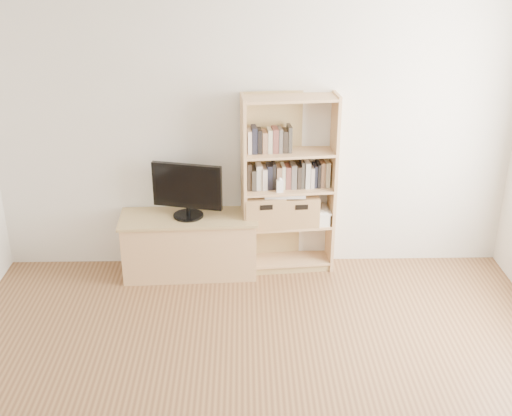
{
  "coord_description": "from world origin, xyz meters",
  "views": [
    {
      "loc": [
        -0.1,
        -2.79,
        2.88
      ],
      "look_at": [
        0.0,
        1.9,
        0.8
      ],
      "focal_mm": 45.0,
      "sensor_mm": 36.0,
      "label": 1
    }
  ],
  "objects_px": {
    "television": "(187,191)",
    "basket_left": "(264,210)",
    "bookshelf": "(288,186)",
    "baby_monitor": "(280,186)",
    "laptop": "(284,192)",
    "tv_stand": "(190,246)",
    "basket_right": "(299,209)"
  },
  "relations": [
    {
      "from": "television",
      "to": "basket_left",
      "type": "bearing_deg",
      "value": 18.33
    },
    {
      "from": "bookshelf",
      "to": "baby_monitor",
      "type": "bearing_deg",
      "value": -135.0
    },
    {
      "from": "baby_monitor",
      "to": "laptop",
      "type": "distance_m",
      "value": 0.13
    },
    {
      "from": "bookshelf",
      "to": "basket_left",
      "type": "relative_size",
      "value": 4.61
    },
    {
      "from": "tv_stand",
      "to": "basket_right",
      "type": "xyz_separation_m",
      "value": [
        0.97,
        0.08,
        0.32
      ]
    },
    {
      "from": "basket_left",
      "to": "bookshelf",
      "type": "bearing_deg",
      "value": -0.2
    },
    {
      "from": "baby_monitor",
      "to": "laptop",
      "type": "xyz_separation_m",
      "value": [
        0.05,
        0.08,
        -0.09
      ]
    },
    {
      "from": "basket_left",
      "to": "basket_right",
      "type": "distance_m",
      "value": 0.31
    },
    {
      "from": "television",
      "to": "basket_right",
      "type": "xyz_separation_m",
      "value": [
        0.97,
        0.08,
        -0.21
      ]
    },
    {
      "from": "bookshelf",
      "to": "basket_right",
      "type": "height_order",
      "value": "bookshelf"
    },
    {
      "from": "baby_monitor",
      "to": "basket_right",
      "type": "relative_size",
      "value": 0.33
    },
    {
      "from": "tv_stand",
      "to": "laptop",
      "type": "distance_m",
      "value": 0.97
    },
    {
      "from": "television",
      "to": "basket_left",
      "type": "distance_m",
      "value": 0.69
    },
    {
      "from": "tv_stand",
      "to": "bookshelf",
      "type": "bearing_deg",
      "value": 2.06
    },
    {
      "from": "television",
      "to": "basket_right",
      "type": "height_order",
      "value": "television"
    },
    {
      "from": "bookshelf",
      "to": "basket_right",
      "type": "distance_m",
      "value": 0.24
    },
    {
      "from": "tv_stand",
      "to": "baby_monitor",
      "type": "bearing_deg",
      "value": -4.49
    },
    {
      "from": "television",
      "to": "basket_right",
      "type": "relative_size",
      "value": 1.86
    },
    {
      "from": "baby_monitor",
      "to": "basket_right",
      "type": "height_order",
      "value": "baby_monitor"
    },
    {
      "from": "tv_stand",
      "to": "laptop",
      "type": "height_order",
      "value": "laptop"
    },
    {
      "from": "bookshelf",
      "to": "basket_right",
      "type": "bearing_deg",
      "value": -2.6
    },
    {
      "from": "bookshelf",
      "to": "basket_right",
      "type": "xyz_separation_m",
      "value": [
        0.1,
        0.0,
        -0.22
      ]
    },
    {
      "from": "television",
      "to": "basket_left",
      "type": "relative_size",
      "value": 1.75
    },
    {
      "from": "laptop",
      "to": "basket_left",
      "type": "bearing_deg",
      "value": -176.22
    },
    {
      "from": "basket_left",
      "to": "basket_right",
      "type": "height_order",
      "value": "basket_left"
    },
    {
      "from": "television",
      "to": "laptop",
      "type": "xyz_separation_m",
      "value": [
        0.84,
        0.06,
        -0.05
      ]
    },
    {
      "from": "television",
      "to": "basket_left",
      "type": "xyz_separation_m",
      "value": [
        0.66,
        0.05,
        -0.2
      ]
    },
    {
      "from": "tv_stand",
      "to": "television",
      "type": "bearing_deg",
      "value": 0.0
    },
    {
      "from": "laptop",
      "to": "baby_monitor",
      "type": "bearing_deg",
      "value": -118.96
    },
    {
      "from": "tv_stand",
      "to": "television",
      "type": "xyz_separation_m",
      "value": [
        0.0,
        0.0,
        0.53
      ]
    },
    {
      "from": "television",
      "to": "laptop",
      "type": "distance_m",
      "value": 0.84
    },
    {
      "from": "television",
      "to": "basket_right",
      "type": "distance_m",
      "value": 0.99
    }
  ]
}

